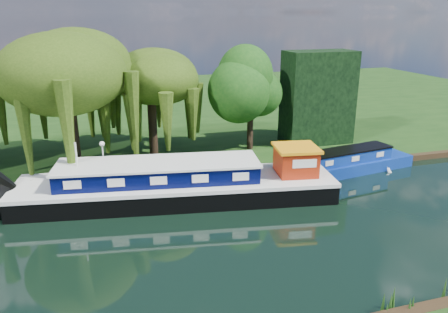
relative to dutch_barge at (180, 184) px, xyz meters
name	(u,v)px	position (x,y,z in m)	size (l,w,h in m)	color
ground	(104,258)	(-5.01, -5.91, -1.05)	(120.00, 120.00, 0.00)	black
far_bank	(93,111)	(-5.01, 28.09, -0.83)	(120.00, 52.00, 0.45)	#14330E
dutch_barge	(180,184)	(0.00, 0.00, 0.00)	(20.62, 7.65, 4.25)	black
narrowboat	(334,166)	(11.86, 1.12, -0.35)	(13.76, 4.22, 1.98)	navy
white_cruiser	(383,168)	(16.24, 1.23, -1.05)	(2.06, 2.39, 1.26)	silver
willow_left	(67,73)	(-6.42, 7.47, 6.35)	(7.99, 7.99, 9.57)	black
willow_right	(151,87)	(-0.42, 8.64, 4.92)	(6.22, 6.22, 7.57)	black
tree_far_right	(251,89)	(7.64, 7.83, 4.53)	(4.55, 4.55, 7.45)	black
conifer_hedge	(318,98)	(13.99, 8.09, 3.40)	(6.00, 3.00, 8.00)	black
lamppost	(103,149)	(-4.51, 4.59, 1.37)	(0.36, 0.36, 2.56)	silver
mooring_posts	(90,181)	(-5.51, 2.49, -0.10)	(19.16, 0.16, 1.00)	silver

